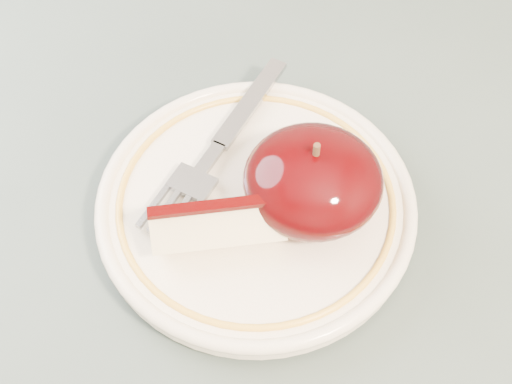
# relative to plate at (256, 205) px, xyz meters

# --- Properties ---
(plate) EXTENTS (0.20, 0.20, 0.02)m
(plate) POSITION_rel_plate_xyz_m (0.00, 0.00, 0.00)
(plate) COLOR white
(plate) RESTS_ON table
(apple_half) EXTENTS (0.08, 0.08, 0.06)m
(apple_half) POSITION_rel_plate_xyz_m (0.03, 0.00, 0.03)
(apple_half) COLOR black
(apple_half) RESTS_ON plate
(apple_wedge) EXTENTS (0.08, 0.05, 0.04)m
(apple_wedge) POSITION_rel_plate_xyz_m (-0.02, -0.03, 0.02)
(apple_wedge) COLOR beige
(apple_wedge) RESTS_ON plate
(fork) EXTENTS (0.08, 0.15, 0.00)m
(fork) POSITION_rel_plate_xyz_m (-0.03, 0.04, 0.01)
(fork) COLOR gray
(fork) RESTS_ON plate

